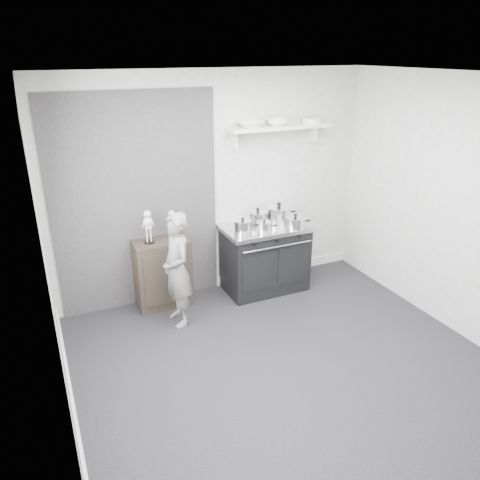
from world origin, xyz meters
name	(u,v)px	position (x,y,z in m)	size (l,w,h in m)	color
ground	(284,362)	(0.00, 0.00, 0.00)	(4.00, 4.00, 0.00)	black
room_shell	(273,202)	(-0.09, 0.15, 1.64)	(4.02, 3.62, 2.71)	#9E9E9C
wall_shelf	(279,128)	(0.80, 1.68, 2.01)	(1.30, 0.26, 0.24)	silver
stove	(265,257)	(0.54, 1.48, 0.43)	(1.07, 0.67, 0.86)	black
side_cabinet	(163,273)	(-0.75, 1.61, 0.42)	(0.64, 0.37, 0.83)	black
child	(177,270)	(-0.71, 1.15, 0.65)	(0.48, 0.31, 1.30)	slate
pot_front_left	(243,227)	(0.19, 1.38, 0.94)	(0.30, 0.21, 0.20)	silver
pot_back_left	(258,217)	(0.50, 1.60, 0.94)	(0.35, 0.26, 0.21)	silver
pot_back_right	(279,213)	(0.80, 1.60, 0.95)	(0.41, 0.32, 0.24)	silver
pot_front_right	(295,222)	(0.85, 1.29, 0.93)	(0.34, 0.25, 0.18)	silver
pot_front_center	(264,227)	(0.44, 1.31, 0.92)	(0.26, 0.17, 0.15)	silver
skeleton_full	(148,224)	(-0.88, 1.61, 1.06)	(0.13, 0.08, 0.45)	beige
skeleton_torso	(172,223)	(-0.60, 1.61, 1.03)	(0.11, 0.07, 0.40)	beige
bowl_large	(250,124)	(0.42, 1.67, 2.08)	(0.30, 0.30, 0.07)	white
bowl_small	(277,122)	(0.77, 1.67, 2.08)	(0.25, 0.25, 0.08)	white
plate_stack	(312,121)	(1.26, 1.67, 2.07)	(0.24, 0.24, 0.06)	silver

